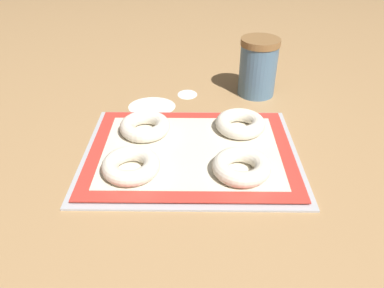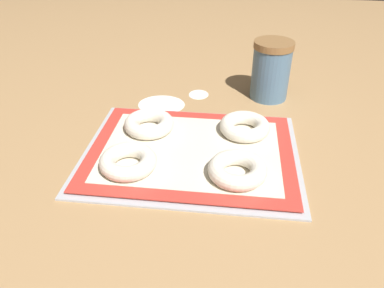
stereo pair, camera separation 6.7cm
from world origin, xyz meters
name	(u,v)px [view 2 (the right image)]	position (x,y,z in m)	size (l,w,h in m)	color
ground_plane	(191,154)	(0.00, 0.00, 0.00)	(2.80, 2.80, 0.00)	#A87F51
baking_tray	(192,153)	(0.00, 0.00, 0.00)	(0.43, 0.33, 0.01)	#B2B5BA
baking_mat	(192,151)	(0.00, 0.00, 0.01)	(0.41, 0.31, 0.00)	red
bagel_front_left	(128,161)	(-0.11, -0.07, 0.03)	(0.11, 0.11, 0.03)	silver
bagel_front_right	(237,170)	(0.09, -0.08, 0.03)	(0.11, 0.11, 0.03)	silver
bagel_back_left	(149,124)	(-0.10, 0.06, 0.03)	(0.11, 0.11, 0.03)	silver
bagel_back_right	(245,126)	(0.11, 0.08, 0.03)	(0.11, 0.11, 0.03)	silver
flour_canister	(271,70)	(0.17, 0.28, 0.07)	(0.10, 0.10, 0.15)	slate
flour_patch_near	(199,94)	(-0.01, 0.27, 0.00)	(0.05, 0.06, 0.00)	white
flour_patch_far	(161,104)	(-0.10, 0.20, 0.00)	(0.12, 0.10, 0.00)	white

